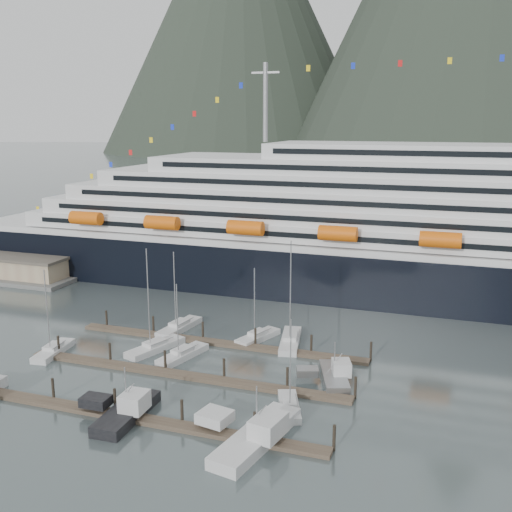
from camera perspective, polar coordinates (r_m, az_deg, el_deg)
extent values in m
plane|color=#4E5B5C|center=(80.83, -4.84, -12.66)|extent=(1600.00, 1600.00, 0.00)
cone|color=black|center=(720.43, -1.48, 21.56)|extent=(340.00, 340.00, 340.00)
cube|color=black|center=(125.42, 16.22, -1.90)|extent=(210.00, 28.00, 12.00)
cube|color=silver|center=(123.99, 16.41, 1.01)|extent=(205.80, 27.44, 1.50)
cube|color=silver|center=(123.40, 18.80, 2.02)|extent=(185.00, 26.00, 3.20)
cube|color=black|center=(110.54, 18.71, 0.93)|extent=(175.75, 0.20, 1.00)
cube|color=silver|center=(122.90, 19.84, 3.42)|extent=(180.00, 25.00, 3.20)
cube|color=black|center=(110.48, 19.87, 2.53)|extent=(171.00, 0.20, 1.00)
cube|color=silver|center=(122.51, 20.89, 4.83)|extent=(172.00, 24.00, 3.20)
cube|color=black|center=(110.54, 21.03, 4.13)|extent=(163.40, 0.20, 1.00)
cube|color=silver|center=(122.23, 21.95, 6.24)|extent=(160.00, 23.00, 3.20)
cube|color=black|center=(110.74, 22.19, 5.72)|extent=(152.00, 0.20, 1.00)
cube|color=silver|center=(122.08, 23.01, 7.61)|extent=(140.00, 22.00, 3.00)
cylinder|color=gray|center=(128.04, 0.91, 14.40)|extent=(1.00, 1.00, 16.00)
cylinder|color=#E85E0C|center=(131.92, -15.88, 3.49)|extent=(7.00, 2.80, 2.80)
cylinder|color=#E85E0C|center=(122.55, -8.94, 3.15)|extent=(7.00, 2.80, 2.80)
cylinder|color=#E85E0C|center=(115.26, -1.00, 2.70)|extent=(7.00, 2.80, 2.80)
cylinder|color=#E85E0C|center=(110.45, 7.80, 2.14)|extent=(7.00, 2.80, 2.80)
cylinder|color=#E85E0C|center=(108.44, 17.16, 1.49)|extent=(7.00, 2.80, 2.80)
cube|color=#4B3B30|center=(74.92, -11.69, -14.84)|extent=(48.00, 2.00, 0.50)
cylinder|color=black|center=(81.54, -18.75, -12.01)|extent=(0.36, 0.36, 3.20)
cylinder|color=black|center=(76.69, -13.28, -13.28)|extent=(0.36, 0.36, 3.20)
cylinder|color=black|center=(72.62, -7.06, -14.57)|extent=(0.36, 0.36, 3.20)
cylinder|color=black|center=(69.50, -0.12, -15.80)|extent=(0.36, 0.36, 3.20)
cylinder|color=black|center=(67.44, 7.44, -16.88)|extent=(0.36, 0.36, 3.20)
cube|color=#4B3B30|center=(85.15, -7.15, -11.16)|extent=(48.00, 2.00, 0.50)
cylinder|color=black|center=(96.16, -18.29, -8.13)|extent=(0.36, 0.36, 3.20)
cylinder|color=black|center=(91.19, -13.72, -8.99)|extent=(0.36, 0.36, 3.20)
cylinder|color=black|center=(86.88, -8.65, -9.88)|extent=(0.36, 0.36, 3.20)
cylinder|color=black|center=(83.31, -3.06, -10.76)|extent=(0.36, 0.36, 3.20)
cylinder|color=black|center=(80.60, 3.00, -11.60)|extent=(0.36, 0.36, 3.20)
cylinder|color=black|center=(78.83, 9.44, -12.35)|extent=(0.36, 0.36, 3.20)
cube|color=#4B3B30|center=(96.06, -3.69, -8.24)|extent=(48.00, 2.00, 0.50)
cylinder|color=black|center=(106.07, -14.04, -5.89)|extent=(0.36, 0.36, 3.20)
cylinder|color=black|center=(101.59, -9.75, -6.53)|extent=(0.36, 0.36, 3.20)
cylinder|color=black|center=(97.74, -5.09, -7.17)|extent=(0.36, 0.36, 3.20)
cylinder|color=black|center=(94.58, -0.06, -7.81)|extent=(0.36, 0.36, 3.20)
cylinder|color=black|center=(92.20, 5.29, -8.42)|extent=(0.36, 0.36, 3.20)
cylinder|color=black|center=(90.66, 10.88, -8.98)|extent=(0.36, 0.36, 3.20)
cube|color=silver|center=(97.16, -18.71, -8.67)|extent=(3.73, 9.15, 1.38)
cube|color=silver|center=(96.85, -18.74, -8.18)|extent=(2.37, 3.35, 0.79)
cylinder|color=gray|center=(94.22, -19.27, -4.94)|extent=(0.16, 0.16, 12.52)
cube|color=silver|center=(94.70, -9.55, -8.71)|extent=(5.93, 10.66, 1.45)
cube|color=silver|center=(94.36, -9.57, -8.18)|extent=(3.14, 4.10, 0.83)
cylinder|color=gray|center=(91.35, -10.22, -4.01)|extent=(0.17, 0.17, 15.33)
cube|color=silver|center=(91.38, -6.99, -9.44)|extent=(4.82, 9.83, 1.40)
cube|color=silver|center=(91.04, -7.01, -8.92)|extent=(2.74, 3.70, 0.80)
cylinder|color=gray|center=(88.61, -7.50, -6.02)|extent=(0.16, 0.16, 10.75)
cube|color=silver|center=(102.90, -7.31, -6.87)|extent=(4.03, 10.69, 1.46)
cube|color=silver|center=(102.59, -7.32, -6.37)|extent=(2.54, 3.89, 0.83)
cylinder|color=gray|center=(99.92, -7.76, -3.20)|extent=(0.17, 0.17, 12.82)
cube|color=silver|center=(97.73, 0.18, -7.84)|extent=(5.38, 9.18, 1.38)
cube|color=silver|center=(97.43, 0.18, -7.35)|extent=(2.89, 3.58, 0.79)
cylinder|color=gray|center=(95.05, -0.15, -4.45)|extent=(0.16, 0.16, 11.24)
cube|color=silver|center=(96.21, 3.28, -8.20)|extent=(4.96, 11.60, 1.50)
cube|color=silver|center=(95.86, 3.29, -7.65)|extent=(2.88, 4.29, 0.86)
cylinder|color=gray|center=(92.38, 3.30, -3.40)|extent=(0.17, 0.17, 15.98)
cube|color=silver|center=(75.76, 3.19, -14.25)|extent=(4.96, 8.20, 1.23)
cube|color=silver|center=(75.42, 3.19, -13.73)|extent=(2.63, 3.21, 0.70)
cylinder|color=gray|center=(72.47, 3.30, -10.22)|extent=(0.14, 0.14, 11.14)
cube|color=black|center=(75.33, -12.19, -14.62)|extent=(3.93, 11.05, 1.99)
cube|color=black|center=(76.76, -15.02, -13.20)|extent=(3.46, 2.52, 1.19)
cube|color=silver|center=(73.98, -11.50, -13.44)|extent=(2.89, 3.37, 2.19)
cube|color=black|center=(73.63, -11.53, -12.88)|extent=(2.68, 3.15, 0.50)
cylinder|color=gray|center=(73.75, -12.33, -12.11)|extent=(0.16, 0.16, 4.97)
cube|color=silver|center=(68.81, 0.06, -17.12)|extent=(6.43, 14.95, 2.07)
cube|color=silver|center=(70.76, -3.94, -15.04)|extent=(4.07, 3.81, 1.24)
cube|color=silver|center=(67.19, 1.17, -15.92)|extent=(3.68, 4.83, 2.28)
cube|color=black|center=(66.80, 1.18, -15.30)|extent=(3.42, 4.50, 0.52)
cylinder|color=gray|center=(67.00, 0.06, -14.30)|extent=(0.17, 0.17, 5.18)
cube|color=gray|center=(83.72, 7.44, -11.52)|extent=(6.06, 10.04, 1.73)
cube|color=gray|center=(82.93, 4.93, -10.92)|extent=(3.47, 2.94, 1.04)
cube|color=silver|center=(83.19, 8.13, -10.47)|extent=(3.23, 3.50, 1.91)
cube|color=black|center=(82.92, 8.15, -10.03)|extent=(3.00, 3.26, 0.43)
cylinder|color=gray|center=(82.50, 7.50, -9.55)|extent=(0.14, 0.14, 4.34)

